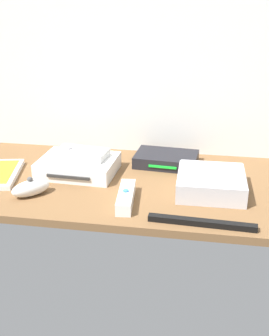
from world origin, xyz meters
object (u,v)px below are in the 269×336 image
game_console (78,166)px  mini_computer (211,183)px  remote_classic_pad (81,154)px  network_router (166,159)px  remote_wand (126,197)px  sensor_bar (202,223)px  remote_nunchuk (31,188)px

game_console → mini_computer: 37.54cm
game_console → remote_classic_pad: remote_classic_pad is taller
network_router → remote_wand: same height
remote_wand → game_console: bearing=131.4°
mini_computer → remote_classic_pad: 37.27cm
remote_wand → sensor_bar: bearing=-28.7°
network_router → sensor_bar: size_ratio=0.79×
game_console → remote_classic_pad: (0.65, 1.38, 3.21)cm
remote_nunchuk → sensor_bar: 43.76cm
remote_wand → sensor_bar: 20.24cm
game_console → remote_classic_pad: 3.55cm
game_console → mini_computer: (37.00, -6.34, 0.44)cm
remote_wand → mini_computer: bearing=20.0°
remote_wand → remote_classic_pad: 23.85cm
game_console → sensor_bar: bearing=-31.3°
network_router → remote_wand: (-7.21, -26.19, -0.19)cm
network_router → sensor_bar: (11.32, -34.29, -1.00)cm
network_router → remote_classic_pad: bearing=-154.5°
network_router → remote_nunchuk: size_ratio=1.85×
sensor_bar → network_router: bearing=111.0°
mini_computer → remote_nunchuk: bearing=-168.0°
game_console → remote_nunchuk: size_ratio=2.14×
game_console → network_router: size_ratio=1.15×
game_console → mini_computer: mini_computer is taller
game_console → network_router: (23.90, 10.36, -0.50)cm
network_router → remote_nunchuk: 41.11cm
game_console → remote_wand: bearing=-40.6°
mini_computer → remote_wand: (-20.32, -9.50, -1.13)cm
mini_computer → game_console: bearing=170.3°
mini_computer → network_router: size_ratio=0.91×
remote_nunchuk → remote_classic_pad: (8.43, 17.23, 3.37)cm
mini_computer → network_router: 21.24cm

